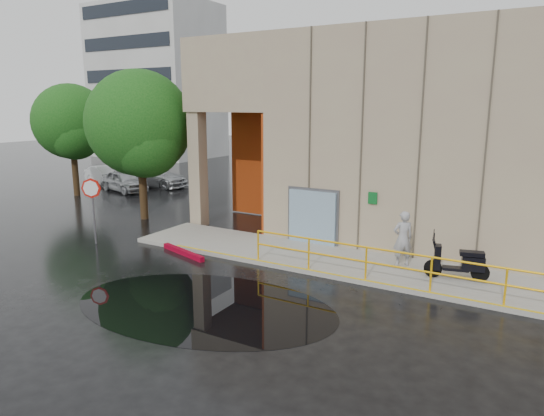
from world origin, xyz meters
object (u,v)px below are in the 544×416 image
at_px(scooter, 459,253).
at_px(tree_near, 141,128).
at_px(car_c, 154,176).
at_px(tree_far, 72,125).
at_px(red_curb, 183,252).
at_px(car_a, 124,181).
at_px(car_b, 107,176).
at_px(stop_sign, 92,196).
at_px(person, 403,239).

relative_size(scooter, tree_near, 0.28).
height_order(car_c, tree_far, tree_far).
bearing_deg(scooter, car_c, 143.64).
bearing_deg(car_c, red_curb, -137.33).
relative_size(car_a, car_b, 0.97).
bearing_deg(car_a, stop_sign, -124.25).
xyz_separation_m(stop_sign, car_c, (-7.45, 11.12, -1.19)).
bearing_deg(stop_sign, car_c, 120.61).
xyz_separation_m(car_c, tree_far, (-1.65, -4.72, 3.48)).
bearing_deg(stop_sign, red_curb, 5.76).
height_order(red_curb, tree_far, tree_far).
distance_m(red_curb, tree_far, 14.81).
bearing_deg(car_a, tree_near, -112.20).
height_order(person, scooter, person).
xyz_separation_m(scooter, red_curb, (-9.05, -1.90, -0.89)).
relative_size(car_b, tree_near, 0.57).
height_order(red_curb, car_b, car_b).
bearing_deg(car_a, tree_far, 166.39).
bearing_deg(car_b, car_c, -53.10).
relative_size(scooter, car_c, 0.40).
xyz_separation_m(stop_sign, tree_near, (-1.24, 3.98, 2.40)).
distance_m(person, car_a, 19.87).
bearing_deg(scooter, stop_sign, 177.52).
bearing_deg(tree_near, stop_sign, -72.72).
distance_m(stop_sign, car_b, 14.51).
relative_size(red_curb, car_a, 0.63).
height_order(car_a, tree_far, tree_far).
bearing_deg(stop_sign, car_b, 133.60).
distance_m(person, car_b, 22.78).
bearing_deg(car_a, person, -92.99).
distance_m(red_curb, car_a, 14.32).
relative_size(person, car_b, 0.46).
bearing_deg(tree_far, tree_near, -17.13).
xyz_separation_m(scooter, car_b, (-23.48, 7.37, -0.33)).
bearing_deg(person, tree_near, -42.92).
bearing_deg(scooter, tree_near, 160.63).
relative_size(scooter, car_b, 0.48).
distance_m(car_a, tree_far, 4.47).
xyz_separation_m(scooter, car_c, (-20.40, 8.60, -0.29)).
height_order(red_curb, car_c, car_c).
bearing_deg(car_c, tree_near, -143.51).
distance_m(person, tree_near, 12.84).
relative_size(stop_sign, car_a, 0.67).
height_order(tree_near, tree_far, tree_near).
bearing_deg(scooter, red_curb, 178.38).
bearing_deg(car_b, red_curb, -107.54).
distance_m(car_b, car_c, 3.32).
distance_m(person, red_curb, 7.68).
height_order(red_curb, car_a, car_a).
relative_size(stop_sign, car_b, 0.65).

